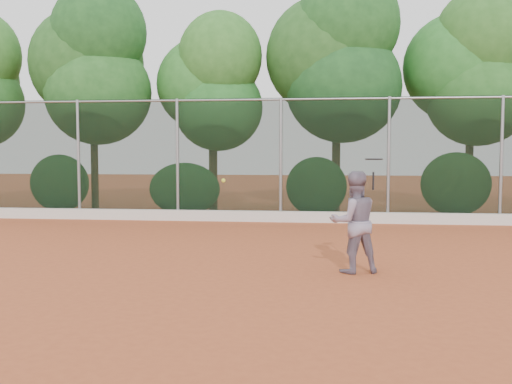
# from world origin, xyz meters

# --- Properties ---
(ground) EXTENTS (80.00, 80.00, 0.00)m
(ground) POSITION_xyz_m (0.00, 0.00, 0.00)
(ground) COLOR #A64B27
(ground) RESTS_ON ground
(concrete_curb) EXTENTS (24.00, 0.20, 0.30)m
(concrete_curb) POSITION_xyz_m (0.00, 6.82, 0.15)
(concrete_curb) COLOR silver
(concrete_curb) RESTS_ON ground
(tennis_player) EXTENTS (0.95, 0.83, 1.66)m
(tennis_player) POSITION_xyz_m (1.70, 0.19, 0.83)
(tennis_player) COLOR slate
(tennis_player) RESTS_ON ground
(chainlink_fence) EXTENTS (24.09, 0.09, 3.50)m
(chainlink_fence) POSITION_xyz_m (-0.00, 7.00, 1.86)
(chainlink_fence) COLOR black
(chainlink_fence) RESTS_ON ground
(foliage_backdrop) EXTENTS (23.70, 3.63, 7.55)m
(foliage_backdrop) POSITION_xyz_m (-0.55, 8.98, 4.40)
(foliage_backdrop) COLOR #422C19
(foliage_backdrop) RESTS_ON ground
(tennis_racket) EXTENTS (0.34, 0.34, 0.51)m
(tennis_racket) POSITION_xyz_m (2.00, 0.09, 1.81)
(tennis_racket) COLOR black
(tennis_racket) RESTS_ON ground
(tennis_ball_in_flight) EXTENTS (0.07, 0.07, 0.07)m
(tennis_ball_in_flight) POSITION_xyz_m (-0.41, -0.03, 1.51)
(tennis_ball_in_flight) COLOR yellow
(tennis_ball_in_flight) RESTS_ON ground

